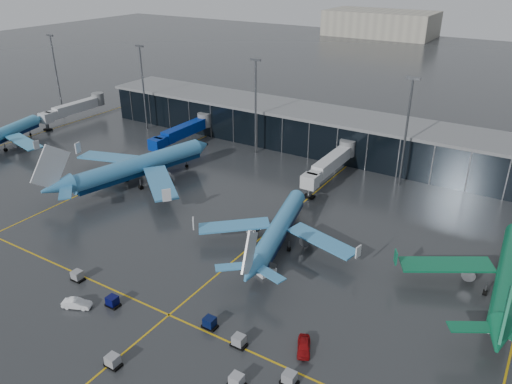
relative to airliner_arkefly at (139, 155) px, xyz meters
The scene contains 12 objects.
ground 34.20m from the airliner_arkefly, 34.25° to the right, with size 600.00×600.00×0.00m, color #282B2D.
terminal_pier 51.30m from the airliner_arkefly, 57.34° to the left, with size 142.00×17.00×10.70m.
jet_bridges 25.36m from the airliner_arkefly, 106.89° to the left, with size 94.00×27.50×7.20m.
flood_masts 45.65m from the airliner_arkefly, 43.65° to the left, with size 203.00×0.50×25.50m.
taxi_lines 39.19m from the airliner_arkefly, 12.32° to the right, with size 220.00×120.00×0.02m.
airliner_arkefly is the anchor object (origin of this frame).
airliner_klm_near 42.27m from the airliner_arkefly, ahead, with size 31.87×36.30×11.16m, color #3E91CC, non-canonical shape.
airliner_aer_lingus 79.97m from the airliner_arkefly, ahead, with size 34.92×39.77×12.22m, color #0B633E, non-canonical shape.
baggage_carts 56.38m from the airliner_arkefly, 41.42° to the right, with size 42.90×14.34×1.70m.
mobile_airstair 47.89m from the airliner_arkefly, 20.52° to the right, with size 3.14×3.75×3.45m.
service_van_red 65.82m from the airliner_arkefly, 27.03° to the right, with size 1.79×4.45×1.52m, color maroon.
service_van_white 47.24m from the airliner_arkefly, 58.49° to the right, with size 1.56×4.48×1.48m, color white.
Camera 1 is at (52.84, -59.01, 49.18)m, focal length 35.00 mm.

